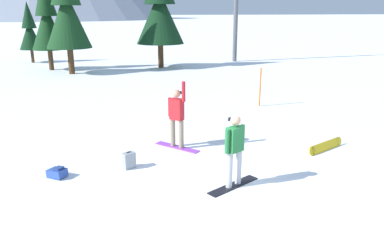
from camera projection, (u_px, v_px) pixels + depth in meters
ground_plane at (221, 193)px, 8.81m from camera, size 800.00×800.00×0.00m
snowboarder_foreground at (235, 149)px, 8.92m from camera, size 1.49×0.92×1.78m
snowboarder_midground at (177, 116)px, 11.49m from camera, size 1.20×1.37×2.10m
loose_snowboard_near_right at (326, 146)px, 11.51m from camera, size 1.59×0.74×0.28m
backpack_grey at (129, 161)px, 10.18m from camera, size 0.37×0.35×0.47m
backpack_blue at (57, 173)px, 9.64m from camera, size 0.55×0.54×0.29m
trail_marker_pole at (260, 87)px, 16.65m from camera, size 0.06×0.06×1.71m
pine_tree_twin at (160, 7)px, 27.20m from camera, size 3.45×3.45×7.99m
pine_tree_leaning at (47, 18)px, 26.30m from camera, size 2.31×2.31×6.58m
pine_tree_short at (66, 8)px, 24.43m from camera, size 2.92×2.92×7.78m
pine_tree_tall at (29, 30)px, 30.44m from camera, size 1.78×1.78×4.83m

